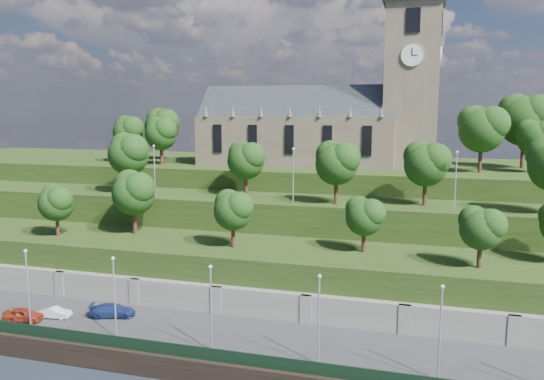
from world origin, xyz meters
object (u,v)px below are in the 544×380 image
(church, at_px, (327,119))
(car_right, at_px, (112,310))
(car_left, at_px, (23,315))
(car_middle, at_px, (55,313))

(church, bearing_deg, car_right, -112.69)
(car_left, xyz_separation_m, car_middle, (2.61, 1.67, -0.13))
(car_middle, bearing_deg, church, -37.26)
(car_middle, bearing_deg, car_left, 113.67)
(church, xyz_separation_m, car_left, (-24.58, -42.43, -19.82))
(car_left, xyz_separation_m, car_right, (8.37, 3.66, -0.01))
(car_left, height_order, car_middle, car_left)
(church, height_order, car_left, church)
(church, xyz_separation_m, car_middle, (-21.96, -40.75, -19.95))
(church, relative_size, car_middle, 11.04)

